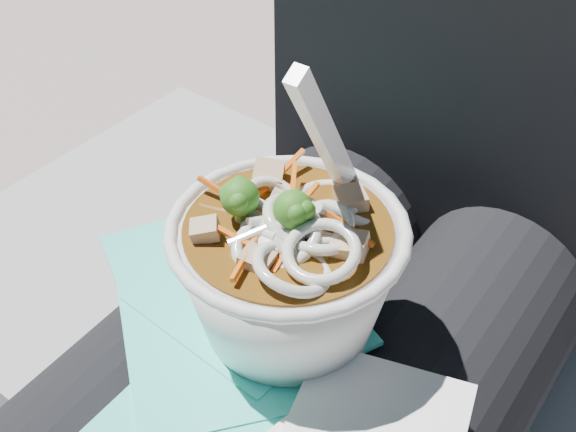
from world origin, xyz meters
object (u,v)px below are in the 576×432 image
Objects in this scene: lap at (285,411)px; udon_bowl at (289,265)px; person_body at (347,322)px; plastic_bag at (245,338)px.

udon_bowl is (-0.00, 0.01, 0.15)m from lap.
person_body reaches higher than plastic_bag.
person_body is at bearing 90.00° from lap.
udon_bowl reaches higher than plastic_bag.
lap is 0.09m from plastic_bag.
person_body is 3.00× the size of plastic_bag.
udon_bowl is (-0.00, -0.09, 0.13)m from person_body.
person_body is 0.16m from udon_bowl.
udon_bowl is (0.02, 0.03, 0.06)m from plastic_bag.
plastic_bag is 1.67× the size of udon_bowl.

